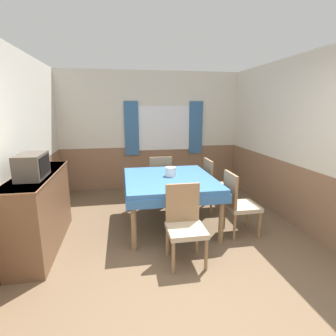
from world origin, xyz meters
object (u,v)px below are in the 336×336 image
object	(u,v)px
dining_table	(169,184)
vase	(171,172)
chair_right_far	(214,183)
chair_head_window	(160,178)
chair_head_near	(185,222)
tv	(32,166)
chair_right_near	(238,202)
sideboard	(40,210)

from	to	relation	value
dining_table	vase	size ratio (longest dim) A/B	9.32
chair_right_far	chair_head_window	bearing A→B (deg)	-119.80
chair_head_window	vase	size ratio (longest dim) A/B	5.51
chair_right_far	chair_head_near	world-z (taller)	same
chair_head_near	chair_head_window	bearing A→B (deg)	-90.00
tv	dining_table	bearing A→B (deg)	18.19
chair_right_far	chair_head_near	distance (m)	1.76
chair_right_near	chair_head_near	distance (m)	1.06
chair_head_window	sideboard	bearing A→B (deg)	-142.24
dining_table	chair_right_near	distance (m)	1.05
chair_right_near	dining_table	bearing A→B (deg)	-118.08
chair_right_near	tv	world-z (taller)	tv
chair_head_near	tv	size ratio (longest dim) A/B	1.87
chair_right_near	chair_head_near	size ratio (longest dim) A/B	1.00
dining_table	chair_right_far	world-z (taller)	chair_right_far
vase	tv	bearing A→B (deg)	-159.74
sideboard	vase	xyz separation A→B (m)	(1.82, 0.46, 0.33)
tv	chair_head_near	bearing A→B (deg)	-13.93
chair_head_near	tv	xyz separation A→B (m)	(-1.76, 0.44, 0.66)
chair_head_window	vase	xyz separation A→B (m)	(0.03, -0.93, 0.35)
dining_table	tv	bearing A→B (deg)	-161.81
vase	sideboard	bearing A→B (deg)	-165.95
chair_right_far	chair_head_near	xyz separation A→B (m)	(-0.92, -1.50, 0.00)
tv	chair_head_window	bearing A→B (deg)	42.16
dining_table	chair_right_far	distance (m)	1.05
dining_table	chair_head_window	world-z (taller)	chair_head_window
chair_head_near	dining_table	bearing A→B (deg)	-90.00
chair_head_window	dining_table	bearing A→B (deg)	-90.00
chair_right_near	tv	distance (m)	2.76
sideboard	tv	size ratio (longest dim) A/B	3.24
vase	chair_head_near	bearing A→B (deg)	-91.78
vase	chair_head_window	bearing A→B (deg)	92.10
chair_head_window	tv	xyz separation A→B (m)	(-1.76, -1.59, 0.66)
chair_right_far	sideboard	size ratio (longest dim) A/B	0.58
chair_head_window	vase	bearing A→B (deg)	-87.90
chair_right_far	chair_right_near	size ratio (longest dim) A/B	1.00
chair_head_window	tv	bearing A→B (deg)	-137.84
vase	chair_right_near	bearing A→B (deg)	-32.97
vase	dining_table	bearing A→B (deg)	-112.19
chair_head_near	vase	bearing A→B (deg)	-91.78
dining_table	vase	world-z (taller)	vase
sideboard	dining_table	bearing A→B (deg)	11.76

